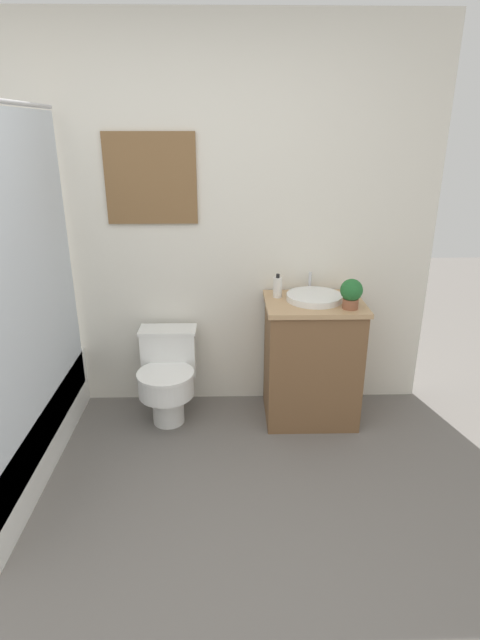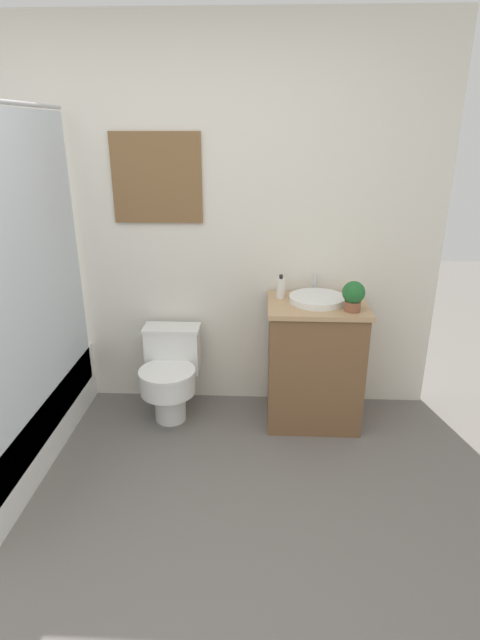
% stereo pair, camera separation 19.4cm
% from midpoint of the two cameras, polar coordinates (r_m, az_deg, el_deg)
% --- Properties ---
extents(ground_plane, '(12.00, 12.00, 0.00)m').
position_cam_midpoint_polar(ground_plane, '(2.37, -14.35, -31.30)').
color(ground_plane, slate).
extents(wall_back, '(3.46, 0.07, 2.50)m').
position_cam_midpoint_polar(wall_back, '(3.35, -9.55, 10.51)').
color(wall_back, silver).
rests_on(wall_back, ground_plane).
extents(shower_area, '(0.58, 1.57, 1.98)m').
position_cam_midpoint_polar(shower_area, '(3.23, -27.09, -10.78)').
color(shower_area, white).
rests_on(shower_area, ground_plane).
extents(toilet, '(0.38, 0.51, 0.60)m').
position_cam_midpoint_polar(toilet, '(3.38, -9.92, -6.14)').
color(toilet, white).
rests_on(toilet, ground_plane).
extents(vanity, '(0.62, 0.50, 0.83)m').
position_cam_midpoint_polar(vanity, '(3.33, 6.50, -4.62)').
color(vanity, brown).
rests_on(vanity, ground_plane).
extents(sink, '(0.35, 0.39, 0.13)m').
position_cam_midpoint_polar(sink, '(3.19, 6.76, 2.59)').
color(sink, white).
rests_on(sink, vanity).
extents(soap_bottle, '(0.06, 0.06, 0.16)m').
position_cam_midpoint_polar(soap_bottle, '(3.22, 2.59, 3.75)').
color(soap_bottle, silver).
rests_on(soap_bottle, vanity).
extents(potted_plant, '(0.14, 0.14, 0.18)m').
position_cam_midpoint_polar(potted_plant, '(3.05, 10.84, 3.07)').
color(potted_plant, brown).
rests_on(potted_plant, vanity).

